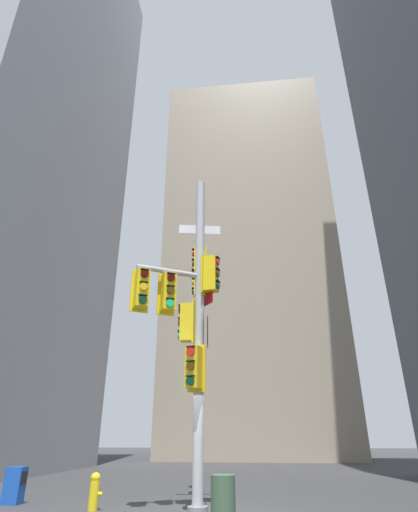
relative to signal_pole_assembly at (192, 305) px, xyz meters
The scene contains 5 objects.
building_mid_block 29.82m from the signal_pole_assembly, 86.68° to the left, with size 14.76×14.76×34.56m, color tan.
signal_pole_assembly is the anchor object (origin of this frame).
fire_hydrant 5.02m from the signal_pole_assembly, behind, with size 0.33×0.23×0.79m.
newspaper_box 6.49m from the signal_pole_assembly, behind, with size 0.45×0.36×0.85m.
trash_bin 5.06m from the signal_pole_assembly, 66.15° to the right, with size 0.44×0.44×0.94m, color #3F593F.
Camera 1 is at (1.42, -10.32, 1.57)m, focal length 28.13 mm.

